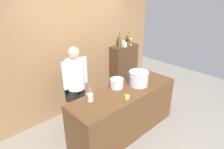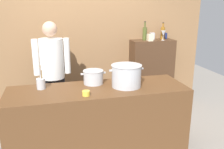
{
  "view_description": "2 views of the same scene",
  "coord_description": "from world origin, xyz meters",
  "px_view_note": "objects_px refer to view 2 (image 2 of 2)",
  "views": [
    {
      "loc": [
        -2.3,
        -2.09,
        2.58
      ],
      "look_at": [
        0.04,
        0.39,
        1.08
      ],
      "focal_mm": 31.1,
      "sensor_mm": 36.0,
      "label": 1
    },
    {
      "loc": [
        -0.54,
        -2.78,
        1.9
      ],
      "look_at": [
        0.25,
        0.28,
        0.98
      ],
      "focal_mm": 39.3,
      "sensor_mm": 36.0,
      "label": 2
    }
  ],
  "objects_px": {
    "wine_bottle_olive": "(145,33)",
    "spice_tin_cream": "(150,38)",
    "stockpot_small": "(93,77)",
    "butter_jar": "(86,93)",
    "spice_tin_silver": "(152,36)",
    "spice_tin_navy": "(164,36)",
    "chef": "(52,69)",
    "wine_bottle_amber": "(163,33)",
    "utensil_crock": "(41,83)",
    "wine_glass_short": "(163,33)",
    "stockpot_large": "(126,76)"
  },
  "relations": [
    {
      "from": "butter_jar",
      "to": "wine_glass_short",
      "type": "distance_m",
      "value": 2.09
    },
    {
      "from": "spice_tin_cream",
      "to": "chef",
      "type": "bearing_deg",
      "value": -169.87
    },
    {
      "from": "chef",
      "to": "spice_tin_silver",
      "type": "bearing_deg",
      "value": -165.65
    },
    {
      "from": "spice_tin_cream",
      "to": "spice_tin_navy",
      "type": "xyz_separation_m",
      "value": [
        0.37,
        0.21,
        -0.01
      ]
    },
    {
      "from": "butter_jar",
      "to": "spice_tin_silver",
      "type": "xyz_separation_m",
      "value": [
        1.41,
        1.46,
        0.42
      ]
    },
    {
      "from": "wine_bottle_olive",
      "to": "spice_tin_navy",
      "type": "distance_m",
      "value": 0.43
    },
    {
      "from": "stockpot_large",
      "to": "butter_jar",
      "type": "distance_m",
      "value": 0.58
    },
    {
      "from": "chef",
      "to": "wine_glass_short",
      "type": "bearing_deg",
      "value": -170.82
    },
    {
      "from": "stockpot_small",
      "to": "utensil_crock",
      "type": "relative_size",
      "value": 1.12
    },
    {
      "from": "stockpot_large",
      "to": "chef",
      "type": "bearing_deg",
      "value": 137.34
    },
    {
      "from": "utensil_crock",
      "to": "wine_bottle_amber",
      "type": "relative_size",
      "value": 0.98
    },
    {
      "from": "spice_tin_navy",
      "to": "butter_jar",
      "type": "bearing_deg",
      "value": -137.87
    },
    {
      "from": "wine_bottle_olive",
      "to": "spice_tin_cream",
      "type": "bearing_deg",
      "value": -68.67
    },
    {
      "from": "stockpot_small",
      "to": "butter_jar",
      "type": "height_order",
      "value": "stockpot_small"
    },
    {
      "from": "wine_bottle_amber",
      "to": "spice_tin_cream",
      "type": "bearing_deg",
      "value": -157.04
    },
    {
      "from": "wine_bottle_olive",
      "to": "spice_tin_cream",
      "type": "height_order",
      "value": "wine_bottle_olive"
    },
    {
      "from": "chef",
      "to": "wine_glass_short",
      "type": "height_order",
      "value": "chef"
    },
    {
      "from": "wine_bottle_olive",
      "to": "spice_tin_navy",
      "type": "xyz_separation_m",
      "value": [
        0.41,
        0.08,
        -0.07
      ]
    },
    {
      "from": "chef",
      "to": "wine_bottle_amber",
      "type": "relative_size",
      "value": 5.64
    },
    {
      "from": "spice_tin_cream",
      "to": "wine_bottle_amber",
      "type": "bearing_deg",
      "value": 22.96
    },
    {
      "from": "wine_bottle_olive",
      "to": "stockpot_small",
      "type": "bearing_deg",
      "value": -137.04
    },
    {
      "from": "chef",
      "to": "wine_bottle_olive",
      "type": "bearing_deg",
      "value": -165.54
    },
    {
      "from": "stockpot_large",
      "to": "utensil_crock",
      "type": "xyz_separation_m",
      "value": [
        -1.03,
        0.16,
        -0.07
      ]
    },
    {
      "from": "utensil_crock",
      "to": "wine_bottle_amber",
      "type": "bearing_deg",
      "value": 27.03
    },
    {
      "from": "spice_tin_silver",
      "to": "spice_tin_navy",
      "type": "distance_m",
      "value": 0.26
    },
    {
      "from": "wine_bottle_olive",
      "to": "utensil_crock",
      "type": "bearing_deg",
      "value": -148.63
    },
    {
      "from": "spice_tin_navy",
      "to": "wine_bottle_olive",
      "type": "bearing_deg",
      "value": -168.9
    },
    {
      "from": "spice_tin_silver",
      "to": "utensil_crock",
      "type": "bearing_deg",
      "value": -149.91
    },
    {
      "from": "stockpot_large",
      "to": "spice_tin_cream",
      "type": "distance_m",
      "value": 1.38
    },
    {
      "from": "butter_jar",
      "to": "wine_bottle_olive",
      "type": "height_order",
      "value": "wine_bottle_olive"
    },
    {
      "from": "butter_jar",
      "to": "spice_tin_silver",
      "type": "bearing_deg",
      "value": 46.12
    },
    {
      "from": "stockpot_large",
      "to": "wine_bottle_olive",
      "type": "height_order",
      "value": "wine_bottle_olive"
    },
    {
      "from": "stockpot_large",
      "to": "spice_tin_silver",
      "type": "distance_m",
      "value": 1.57
    },
    {
      "from": "stockpot_large",
      "to": "wine_glass_short",
      "type": "xyz_separation_m",
      "value": [
        1.02,
        1.12,
        0.36
      ]
    },
    {
      "from": "butter_jar",
      "to": "spice_tin_cream",
      "type": "distance_m",
      "value": 1.89
    },
    {
      "from": "stockpot_small",
      "to": "wine_bottle_amber",
      "type": "distance_m",
      "value": 1.8
    },
    {
      "from": "wine_glass_short",
      "to": "spice_tin_navy",
      "type": "height_order",
      "value": "wine_glass_short"
    },
    {
      "from": "spice_tin_navy",
      "to": "stockpot_small",
      "type": "bearing_deg",
      "value": -143.89
    },
    {
      "from": "chef",
      "to": "stockpot_small",
      "type": "xyz_separation_m",
      "value": [
        0.5,
        -0.6,
        0.02
      ]
    },
    {
      "from": "stockpot_small",
      "to": "butter_jar",
      "type": "distance_m",
      "value": 0.44
    },
    {
      "from": "wine_bottle_olive",
      "to": "wine_glass_short",
      "type": "relative_size",
      "value": 1.9
    },
    {
      "from": "butter_jar",
      "to": "spice_tin_silver",
      "type": "relative_size",
      "value": 0.71
    },
    {
      "from": "wine_glass_short",
      "to": "wine_bottle_amber",
      "type": "bearing_deg",
      "value": 69.42
    },
    {
      "from": "wine_glass_short",
      "to": "spice_tin_cream",
      "type": "relative_size",
      "value": 1.44
    },
    {
      "from": "wine_bottle_amber",
      "to": "spice_tin_navy",
      "type": "xyz_separation_m",
      "value": [
        0.08,
        0.08,
        -0.06
      ]
    },
    {
      "from": "wine_bottle_olive",
      "to": "spice_tin_cream",
      "type": "distance_m",
      "value": 0.15
    },
    {
      "from": "chef",
      "to": "stockpot_small",
      "type": "distance_m",
      "value": 0.78
    },
    {
      "from": "stockpot_small",
      "to": "butter_jar",
      "type": "bearing_deg",
      "value": -111.1
    },
    {
      "from": "chef",
      "to": "stockpot_small",
      "type": "relative_size",
      "value": 5.14
    },
    {
      "from": "stockpot_large",
      "to": "butter_jar",
      "type": "relative_size",
      "value": 5.06
    }
  ]
}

